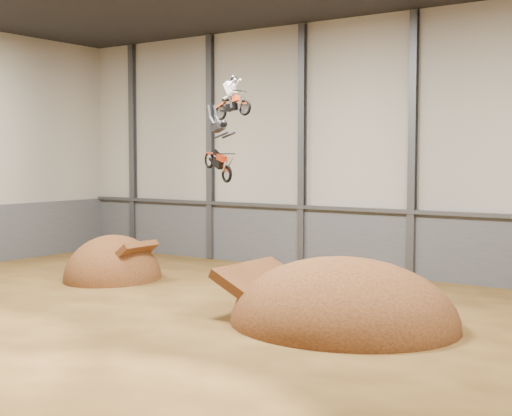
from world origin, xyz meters
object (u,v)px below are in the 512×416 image
(landing_ramp, at_px, (343,325))
(fmx_rider_b, at_px, (216,144))
(takeoff_ramp, at_px, (113,280))
(fmx_rider_a, at_px, (233,95))

(landing_ramp, height_order, fmx_rider_b, fmx_rider_b)
(takeoff_ramp, relative_size, fmx_rider_b, 1.88)
(fmx_rider_a, xyz_separation_m, fmx_rider_b, (-0.09, -1.01, -2.00))
(landing_ramp, relative_size, fmx_rider_a, 4.34)
(takeoff_ramp, bearing_deg, fmx_rider_a, -15.23)
(landing_ramp, xyz_separation_m, fmx_rider_a, (-4.85, -0.44, 8.92))
(landing_ramp, bearing_deg, takeoff_ramp, 171.34)
(fmx_rider_a, bearing_deg, takeoff_ramp, 174.82)
(takeoff_ramp, bearing_deg, landing_ramp, -8.66)
(takeoff_ramp, distance_m, landing_ramp, 14.80)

